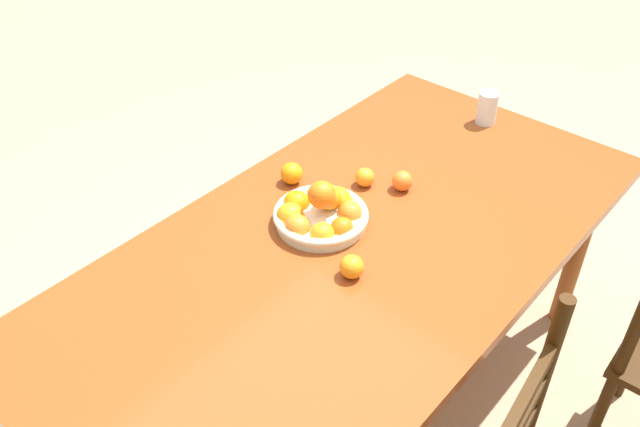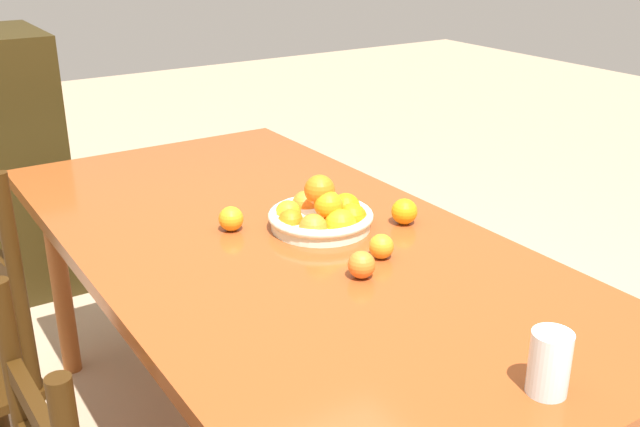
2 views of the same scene
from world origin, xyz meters
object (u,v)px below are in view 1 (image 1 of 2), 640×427
(orange_loose_1, at_px, (352,267))
(drinking_glass, at_px, (487,108))
(fruit_bowl, at_px, (319,213))
(orange_loose_2, at_px, (365,177))
(orange_loose_3, at_px, (402,181))
(orange_loose_0, at_px, (292,173))
(dining_table, at_px, (352,259))

(orange_loose_1, relative_size, drinking_glass, 0.56)
(fruit_bowl, bearing_deg, drinking_glass, 174.88)
(fruit_bowl, height_order, orange_loose_2, fruit_bowl)
(fruit_bowl, height_order, drinking_glass, fruit_bowl)
(orange_loose_3, xyz_separation_m, drinking_glass, (-0.53, -0.01, 0.03))
(orange_loose_0, relative_size, orange_loose_2, 1.15)
(dining_table, bearing_deg, orange_loose_0, -106.56)
(dining_table, xyz_separation_m, orange_loose_1, (0.11, 0.08, 0.10))
(orange_loose_0, bearing_deg, orange_loose_3, 124.84)
(dining_table, relative_size, fruit_bowl, 6.90)
(orange_loose_1, distance_m, orange_loose_2, 0.42)
(dining_table, xyz_separation_m, fruit_bowl, (0.00, -0.13, 0.10))
(orange_loose_3, relative_size, drinking_glass, 0.54)
(dining_table, xyz_separation_m, drinking_glass, (-0.83, -0.05, 0.13))
(fruit_bowl, distance_m, drinking_glass, 0.84)
(fruit_bowl, bearing_deg, orange_loose_3, 164.02)
(fruit_bowl, height_order, orange_loose_1, fruit_bowl)
(orange_loose_1, bearing_deg, orange_loose_0, -117.19)
(dining_table, bearing_deg, orange_loose_2, -148.84)
(fruit_bowl, height_order, orange_loose_0, fruit_bowl)
(dining_table, xyz_separation_m, orange_loose_0, (-0.10, -0.33, 0.10))
(orange_loose_0, distance_m, orange_loose_2, 0.23)
(orange_loose_2, bearing_deg, dining_table, 31.16)
(fruit_bowl, distance_m, orange_loose_2, 0.24)
(orange_loose_3, bearing_deg, drinking_glass, -178.86)
(orange_loose_3, bearing_deg, fruit_bowl, -15.98)
(dining_table, relative_size, orange_loose_3, 30.13)
(orange_loose_0, relative_size, orange_loose_1, 1.07)
(orange_loose_2, xyz_separation_m, orange_loose_3, (-0.06, 0.10, 0.00))
(dining_table, height_order, orange_loose_1, orange_loose_1)
(orange_loose_0, height_order, orange_loose_3, orange_loose_0)
(orange_loose_3, height_order, drinking_glass, drinking_glass)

